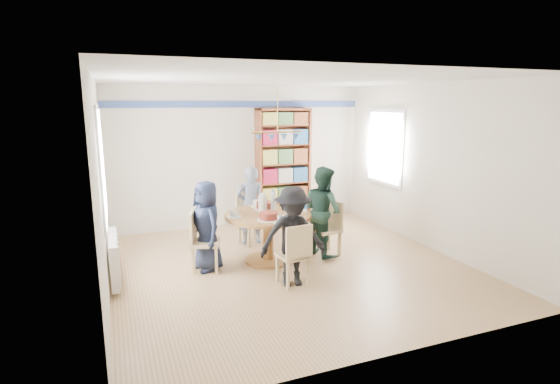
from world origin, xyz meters
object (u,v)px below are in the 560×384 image
dining_table (268,226)px  person_left (207,226)px  radiator (114,258)px  bookshelf (283,167)px  chair_near (295,252)px  chair_left (200,238)px  chair_right (330,225)px  person_right (323,211)px  person_near (293,237)px  chair_far (250,214)px  person_far (250,205)px

dining_table → person_left: size_ratio=0.99×
radiator → dining_table: (2.19, 0.02, 0.21)m
person_left → bookshelf: bearing=122.7°
chair_near → person_left: bearing=132.8°
person_left → chair_left: bearing=-84.3°
chair_near → bookshelf: bookshelf is taller
bookshelf → radiator: bearing=-147.8°
chair_right → person_right: size_ratio=0.61×
chair_right → bookshelf: bookshelf is taller
person_near → bookshelf: bearing=79.3°
chair_far → person_far: 0.18m
chair_right → person_right: (-0.11, 0.04, 0.24)m
person_left → bookshelf: bookshelf is taller
chair_near → person_right: size_ratio=0.60×
chair_left → person_near: (1.03, -0.93, 0.18)m
dining_table → person_left: 0.93m
chair_left → person_far: person_far is taller
radiator → bookshelf: bearing=32.2°
person_left → person_near: size_ratio=0.98×
person_right → bookshelf: (0.13, 2.03, 0.41)m
chair_far → person_left: bearing=-134.4°
person_near → radiator: bearing=166.0°
person_near → bookshelf: size_ratio=0.59×
chair_far → bookshelf: (1.04, 1.04, 0.62)m
radiator → person_far: (2.21, 0.95, 0.32)m
person_far → bookshelf: (1.04, 1.09, 0.45)m
person_far → bookshelf: bearing=-132.2°
chair_left → person_right: 1.96m
chair_right → person_near: person_near is taller
person_left → chair_near: bearing=30.1°
chair_left → person_near: bearing=-41.9°
chair_near → person_far: size_ratio=0.64×
chair_right → person_far: bearing=136.1°
person_far → chair_near: bearing=91.5°
chair_right → person_far: person_far is taller
person_near → chair_right: bearing=49.9°
dining_table → chair_near: chair_near is taller
chair_left → chair_near: chair_left is taller
chair_far → person_near: size_ratio=0.68×
chair_far → person_near: 1.93m
person_left → chair_right: bearing=75.4°
radiator → person_near: size_ratio=0.75×
bookshelf → person_near: bearing=-109.5°
chair_left → chair_far: 1.44m
chair_far → dining_table: bearing=-91.0°
chair_far → radiator: bearing=-155.6°
person_near → chair_near: bearing=-64.3°
chair_left → dining_table: bearing=0.6°
bookshelf → dining_table: bearing=-117.5°
dining_table → chair_right: (1.03, -0.04, -0.08)m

